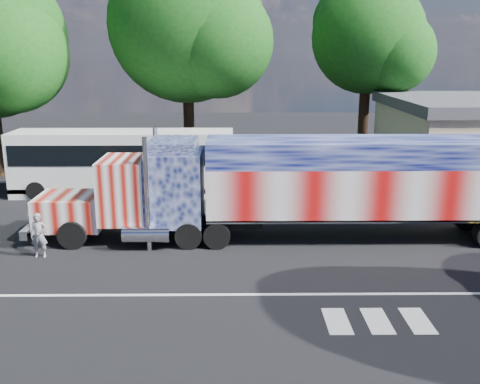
{
  "coord_description": "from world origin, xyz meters",
  "views": [
    {
      "loc": [
        -0.23,
        -19.1,
        7.78
      ],
      "look_at": [
        0.0,
        3.0,
        1.9
      ],
      "focal_mm": 40.0,
      "sensor_mm": 36.0,
      "label": 1
    }
  ],
  "objects_px": {
    "coach_bus": "(124,162)",
    "tree_ne_a": "(370,38)",
    "woman": "(39,235)",
    "tree_n_mid": "(189,25)",
    "semi_truck": "(311,185)"
  },
  "relations": [
    {
      "from": "semi_truck",
      "to": "coach_bus",
      "type": "distance_m",
      "value": 11.89
    },
    {
      "from": "coach_bus",
      "to": "tree_n_mid",
      "type": "relative_size",
      "value": 0.85
    },
    {
      "from": "semi_truck",
      "to": "tree_n_mid",
      "type": "height_order",
      "value": "tree_n_mid"
    },
    {
      "from": "coach_bus",
      "to": "tree_ne_a",
      "type": "bearing_deg",
      "value": 27.02
    },
    {
      "from": "coach_bus",
      "to": "woman",
      "type": "xyz_separation_m",
      "value": [
        -1.43,
        -9.45,
        -0.94
      ]
    },
    {
      "from": "woman",
      "to": "tree_n_mid",
      "type": "relative_size",
      "value": 0.12
    },
    {
      "from": "woman",
      "to": "coach_bus",
      "type": "bearing_deg",
      "value": 78.72
    },
    {
      "from": "tree_ne_a",
      "to": "tree_n_mid",
      "type": "bearing_deg",
      "value": -171.67
    },
    {
      "from": "woman",
      "to": "tree_n_mid",
      "type": "distance_m",
      "value": 18.2
    },
    {
      "from": "semi_truck",
      "to": "tree_n_mid",
      "type": "xyz_separation_m",
      "value": [
        -5.99,
        13.38,
        6.93
      ]
    },
    {
      "from": "coach_bus",
      "to": "tree_ne_a",
      "type": "height_order",
      "value": "tree_ne_a"
    },
    {
      "from": "semi_truck",
      "to": "woman",
      "type": "xyz_separation_m",
      "value": [
        -10.72,
        -2.05,
        -1.48
      ]
    },
    {
      "from": "woman",
      "to": "tree_ne_a",
      "type": "relative_size",
      "value": 0.14
    },
    {
      "from": "semi_truck",
      "to": "tree_ne_a",
      "type": "relative_size",
      "value": 1.73
    },
    {
      "from": "coach_bus",
      "to": "tree_ne_a",
      "type": "distance_m",
      "value": 18.26
    }
  ]
}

